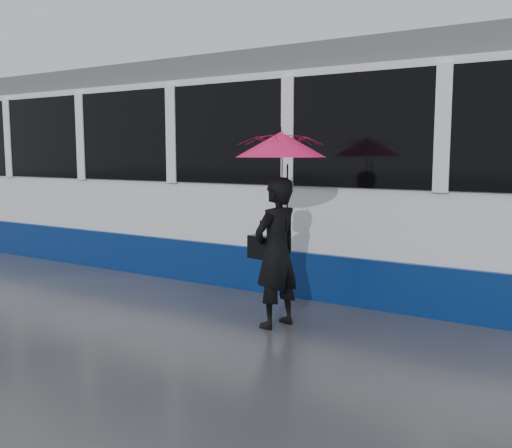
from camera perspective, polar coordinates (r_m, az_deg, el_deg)
The scene contains 6 objects.
ground at distance 7.04m, azimuth -5.36°, elevation -8.81°, with size 90.00×90.00×0.00m, color #2A2B30.
rails at distance 9.08m, azimuth 4.39°, elevation -5.10°, with size 34.00×1.51×0.02m.
tram at distance 7.94m, azimuth 23.77°, elevation 4.42°, with size 26.00×2.56×3.35m.
woman at distance 6.29m, azimuth 2.04°, elevation -2.89°, with size 0.61×0.40×1.67m, color black.
umbrella at distance 6.18m, azimuth 2.49°, elevation 6.18°, with size 1.18×1.18×1.13m.
handbag at distance 6.42m, azimuth 0.44°, elevation -2.33°, with size 0.32×0.19×0.44m.
Camera 1 is at (4.17, -5.34, 1.92)m, focal length 40.00 mm.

